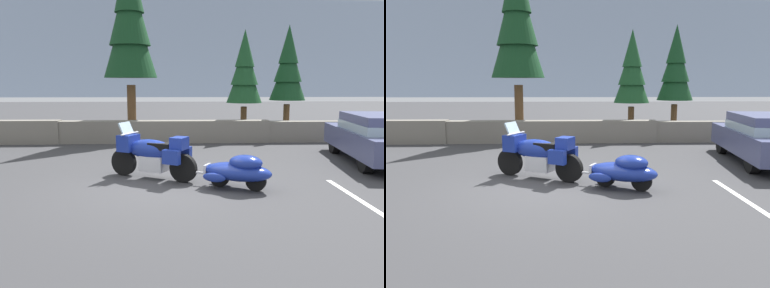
% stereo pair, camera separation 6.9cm
% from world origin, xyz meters
% --- Properties ---
extents(ground_plane, '(80.00, 80.00, 0.00)m').
position_xyz_m(ground_plane, '(0.00, 0.00, 0.00)').
color(ground_plane, '#38383A').
extents(stone_guard_wall, '(24.00, 0.60, 0.89)m').
position_xyz_m(stone_guard_wall, '(-0.47, 6.24, 0.43)').
color(stone_guard_wall, slate).
rests_on(stone_guard_wall, ground).
extents(distant_ridgeline, '(240.00, 80.00, 16.00)m').
position_xyz_m(distant_ridgeline, '(0.00, 96.22, 8.00)').
color(distant_ridgeline, '#8C9EB7').
rests_on(distant_ridgeline, ground).
extents(touring_motorcycle, '(2.11, 1.37, 1.33)m').
position_xyz_m(touring_motorcycle, '(-0.17, 0.65, 0.62)').
color(touring_motorcycle, black).
rests_on(touring_motorcycle, ground).
extents(car_shaped_trailer, '(2.12, 1.34, 0.76)m').
position_xyz_m(car_shaped_trailer, '(1.73, -0.34, 0.41)').
color(car_shaped_trailer, black).
rests_on(car_shaped_trailer, ground).
extents(sedan_at_right_edge, '(2.39, 4.70, 1.41)m').
position_xyz_m(sedan_at_right_edge, '(6.17, 2.21, 0.77)').
color(sedan_at_right_edge, black).
rests_on(sedan_at_right_edge, ground).
extents(pine_tree_tall, '(2.14, 2.14, 7.66)m').
position_xyz_m(pine_tree_tall, '(-1.42, 7.41, 4.80)').
color(pine_tree_tall, brown).
rests_on(pine_tree_tall, ground).
extents(pine_tree_secondary, '(1.54, 1.54, 4.75)m').
position_xyz_m(pine_tree_secondary, '(5.25, 8.15, 2.97)').
color(pine_tree_secondary, brown).
rests_on(pine_tree_secondary, ground).
extents(pine_tree_far_right, '(1.49, 1.49, 4.49)m').
position_xyz_m(pine_tree_far_right, '(3.28, 7.73, 2.81)').
color(pine_tree_far_right, brown).
rests_on(pine_tree_far_right, ground).
extents(parking_stripe_marker, '(0.12, 3.60, 0.01)m').
position_xyz_m(parking_stripe_marker, '(4.00, -1.50, 0.00)').
color(parking_stripe_marker, silver).
rests_on(parking_stripe_marker, ground).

